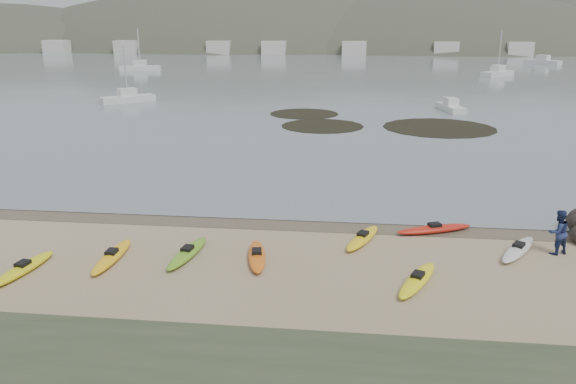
# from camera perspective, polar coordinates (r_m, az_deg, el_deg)

# --- Properties ---
(ground) EXTENTS (600.00, 600.00, 0.00)m
(ground) POSITION_cam_1_polar(r_m,az_deg,el_deg) (27.84, 0.00, -2.96)
(ground) COLOR tan
(ground) RESTS_ON ground
(wet_sand) EXTENTS (60.00, 60.00, 0.00)m
(wet_sand) POSITION_cam_1_polar(r_m,az_deg,el_deg) (27.56, -0.07, -3.16)
(wet_sand) COLOR brown
(wet_sand) RESTS_ON ground
(water) EXTENTS (1200.00, 1200.00, 0.00)m
(water) POSITION_cam_1_polar(r_m,az_deg,el_deg) (326.17, 6.17, 15.15)
(water) COLOR slate
(water) RESTS_ON ground
(kayaks) EXTENTS (21.73, 9.15, 0.34)m
(kayaks) POSITION_cam_1_polar(r_m,az_deg,el_deg) (23.69, 0.52, -6.18)
(kayaks) COLOR #6AAA22
(kayaks) RESTS_ON ground
(person_east) EXTENTS (1.17, 1.06, 1.95)m
(person_east) POSITION_cam_1_polar(r_m,az_deg,el_deg) (26.26, 25.74, -3.69)
(person_east) COLOR navy
(person_east) RESTS_ON ground
(kelp_mats) EXTENTS (22.00, 15.61, 0.04)m
(kelp_mats) POSITION_cam_1_polar(r_m,az_deg,el_deg) (55.22, 8.49, 6.89)
(kelp_mats) COLOR black
(kelp_mats) RESTS_ON water
(moored_boats) EXTENTS (94.23, 82.12, 1.14)m
(moored_boats) POSITION_cam_1_polar(r_m,az_deg,el_deg) (107.68, 8.92, 11.95)
(moored_boats) COLOR silver
(moored_boats) RESTS_ON ground
(far_hills) EXTENTS (550.00, 135.00, 80.00)m
(far_hills) POSITION_cam_1_polar(r_m,az_deg,el_deg) (224.42, 16.01, 9.76)
(far_hills) COLOR #384235
(far_hills) RESTS_ON ground
(far_town) EXTENTS (199.00, 5.00, 4.00)m
(far_town) POSITION_cam_1_polar(r_m,az_deg,el_deg) (171.21, 7.73, 14.26)
(far_town) COLOR beige
(far_town) RESTS_ON ground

